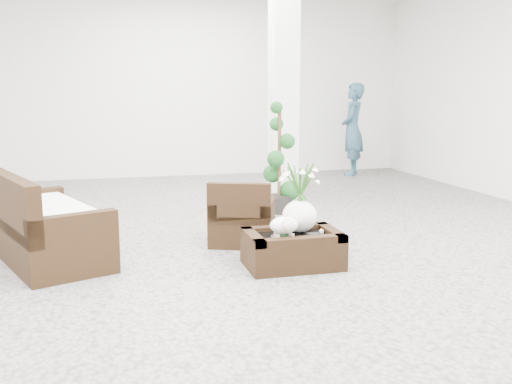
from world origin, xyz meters
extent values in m
plane|color=gray|center=(0.00, 0.00, 0.00)|extent=(11.00, 11.00, 0.00)
cube|color=white|center=(1.20, 2.80, 1.75)|extent=(0.40, 0.40, 3.50)
cube|color=black|center=(0.18, -0.79, 0.16)|extent=(0.90, 0.60, 0.31)
ellipsoid|color=white|center=(0.06, -0.89, 0.42)|extent=(0.28, 0.23, 0.21)
cylinder|color=white|center=(0.48, -0.77, 0.33)|extent=(0.04, 0.04, 0.03)
cube|color=black|center=(-0.08, 0.18, 0.36)|extent=(0.86, 0.85, 0.72)
cube|color=black|center=(-2.11, 0.04, 0.45)|extent=(1.36, 1.85, 0.89)
imported|color=#2D5266|center=(3.26, 4.74, 0.91)|extent=(0.70, 0.79, 1.83)
camera|label=1|loc=(-1.51, -5.87, 1.68)|focal=40.24mm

